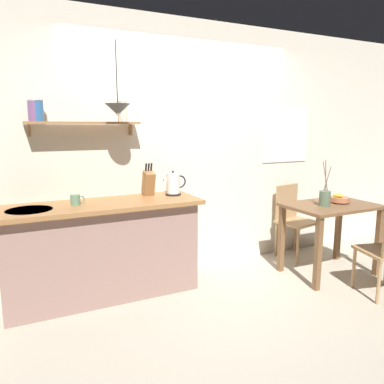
# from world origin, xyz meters

# --- Properties ---
(ground_plane) EXTENTS (14.00, 14.00, 0.00)m
(ground_plane) POSITION_xyz_m (0.00, 0.00, 0.00)
(ground_plane) COLOR #BCB29E
(back_wall) EXTENTS (6.80, 0.11, 2.70)m
(back_wall) POSITION_xyz_m (0.20, 0.65, 1.35)
(back_wall) COLOR silver
(back_wall) RESTS_ON ground_plane
(kitchen_counter) EXTENTS (1.83, 0.63, 0.91)m
(kitchen_counter) POSITION_xyz_m (-1.00, 0.32, 0.46)
(kitchen_counter) COLOR gray
(kitchen_counter) RESTS_ON ground_plane
(wall_shelf) EXTENTS (1.02, 0.20, 0.33)m
(wall_shelf) POSITION_xyz_m (-1.25, 0.49, 1.69)
(wall_shelf) COLOR #9E6B3D
(dining_table) EXTENTS (0.96, 0.65, 0.77)m
(dining_table) POSITION_xyz_m (1.35, -0.20, 0.64)
(dining_table) COLOR brown
(dining_table) RESTS_ON ground_plane
(dining_chair_far) EXTENTS (0.49, 0.45, 0.89)m
(dining_chair_far) POSITION_xyz_m (1.36, 0.41, 0.50)
(dining_chair_far) COLOR tan
(dining_chair_far) RESTS_ON ground_plane
(fruit_bowl) EXTENTS (0.21, 0.21, 0.11)m
(fruit_bowl) POSITION_xyz_m (1.48, -0.18, 0.82)
(fruit_bowl) COLOR #BC704C
(fruit_bowl) RESTS_ON dining_table
(twig_vase) EXTENTS (0.11, 0.11, 0.48)m
(twig_vase) POSITION_xyz_m (1.22, -0.23, 0.86)
(twig_vase) COLOR #567056
(twig_vase) RESTS_ON dining_table
(electric_kettle) EXTENTS (0.25, 0.16, 0.25)m
(electric_kettle) POSITION_xyz_m (-0.25, 0.37, 1.02)
(electric_kettle) COLOR black
(electric_kettle) RESTS_ON kitchen_counter
(knife_block) EXTENTS (0.10, 0.18, 0.33)m
(knife_block) POSITION_xyz_m (-0.49, 0.44, 1.05)
(knife_block) COLOR #9E6B3D
(knife_block) RESTS_ON kitchen_counter
(coffee_mug_by_sink) EXTENTS (0.13, 0.09, 0.09)m
(coffee_mug_by_sink) POSITION_xyz_m (-1.22, 0.31, 0.96)
(coffee_mug_by_sink) COLOR slate
(coffee_mug_by_sink) RESTS_ON kitchen_counter
(pendant_lamp) EXTENTS (0.23, 0.23, 0.64)m
(pendant_lamp) POSITION_xyz_m (-0.83, 0.24, 1.75)
(pendant_lamp) COLOR black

